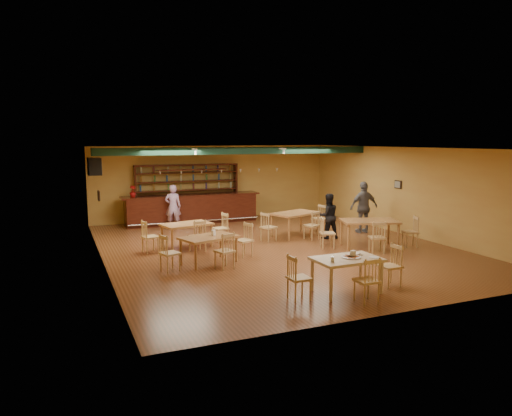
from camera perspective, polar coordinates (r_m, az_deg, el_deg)
name	(u,v)px	position (r m, az deg, el deg)	size (l,w,h in m)	color
floor	(275,247)	(14.74, 2.22, -4.66)	(12.00, 12.00, 0.00)	brown
ceiling_beam	(241,151)	(16.96, -1.74, 6.81)	(10.00, 0.30, 0.25)	black
track_rail_left	(187,149)	(16.98, -8.20, 6.97)	(0.05, 2.50, 0.05)	silver
track_rail_right	(271,148)	(18.05, 1.76, 7.11)	(0.05, 2.50, 0.05)	silver
ac_unit	(95,166)	(17.30, -18.53, 4.69)	(0.34, 0.70, 0.48)	silver
picture_left	(99,196)	(14.16, -18.12, 1.40)	(0.04, 0.34, 0.28)	black
picture_right	(398,184)	(17.53, 16.46, 2.69)	(0.04, 0.34, 0.28)	black
bar_counter	(192,209)	(19.02, -7.59, -0.09)	(5.40, 0.85, 1.13)	#33100A
back_bar_hutch	(188,193)	(19.55, -8.11, 1.82)	(4.18, 0.40, 2.28)	#33100A
poinsettia	(133,191)	(18.47, -14.40, 1.93)	(0.24, 0.24, 0.43)	#A60F0F
dining_table_a	(187,235)	(14.82, -8.18, -3.21)	(1.46, 0.88, 0.73)	#9F6538
dining_table_b	(295,224)	(16.43, 4.66, -1.91)	(1.61, 0.96, 0.80)	#9F6538
dining_table_c	(209,250)	(12.84, -5.59, -4.94)	(1.46, 0.87, 0.73)	#9F6538
dining_table_d	(369,234)	(15.06, 13.24, -2.97)	(1.67, 1.00, 0.83)	#9F6538
near_table	(347,275)	(10.58, 10.67, -7.83)	(1.41, 0.91, 0.76)	beige
pizza_tray	(351,257)	(10.53, 11.19, -5.73)	(0.40, 0.40, 0.01)	silver
parmesan_shaker	(332,259)	(10.10, 9.04, -6.00)	(0.07, 0.07, 0.11)	#EAE5C6
napkin_stack	(356,254)	(10.83, 11.71, -5.32)	(0.20, 0.15, 0.03)	white
pizza_server	(356,256)	(10.65, 11.72, -5.54)	(0.32, 0.09, 0.00)	silver
side_plate	(374,257)	(10.63, 13.84, -5.70)	(0.22, 0.22, 0.01)	white
patron_bar	(173,207)	(17.97, -9.80, 0.17)	(0.59, 0.39, 1.62)	purple
patron_right_a	(328,216)	(16.07, 8.52, -0.95)	(0.73, 0.57, 1.50)	black
patron_right_b	(364,207)	(17.27, 12.64, 0.09)	(1.06, 0.44, 1.81)	slate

